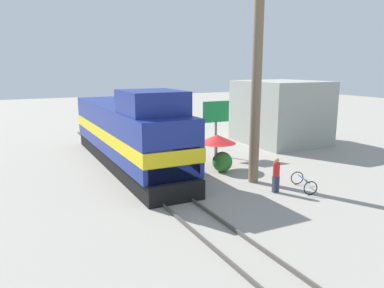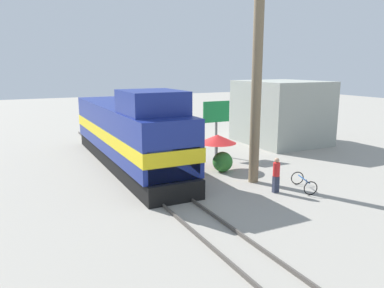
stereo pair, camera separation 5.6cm
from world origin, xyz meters
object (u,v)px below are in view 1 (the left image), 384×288
bicycle (304,183)px  utility_pole (257,74)px  locomotive (128,134)px  person_bystander (276,174)px  vendor_umbrella (217,139)px  billboard_sign (216,115)px

bicycle → utility_pole: bearing=144.7°
locomotive → person_bystander: size_ratio=8.89×
locomotive → utility_pole: bearing=-50.1°
vendor_umbrella → person_bystander: size_ratio=1.30×
billboard_sign → bicycle: size_ratio=2.03×
vendor_umbrella → billboard_sign: size_ratio=0.60×
vendor_umbrella → person_bystander: 5.22m
vendor_umbrella → billboard_sign: (1.66, 3.01, 0.99)m
person_bystander → bicycle: person_bystander is taller
utility_pole → vendor_umbrella: size_ratio=4.96×
utility_pole → vendor_umbrella: (-0.39, 3.21, -3.86)m
locomotive → person_bystander: (4.99, -7.94, -1.08)m
locomotive → utility_pole: (5.03, -6.02, 3.66)m
vendor_umbrella → bicycle: size_ratio=1.22×
person_bystander → vendor_umbrella: bearing=93.9°
locomotive → vendor_umbrella: locomotive is taller
locomotive → bicycle: size_ratio=8.37×
person_bystander → bicycle: bearing=-10.2°
vendor_umbrella → locomotive: bearing=148.8°
billboard_sign → bicycle: (0.24, -8.42, -2.47)m
vendor_umbrella → billboard_sign: 3.57m
utility_pole → person_bystander: (-0.04, -1.92, -4.74)m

